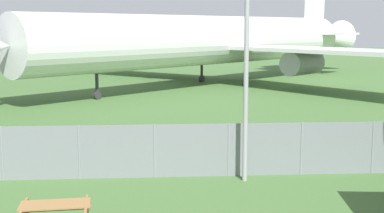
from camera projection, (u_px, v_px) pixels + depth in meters
name	position (u px, v px, depth m)	size (l,w,h in m)	color
perimeter_fence	(155.00, 151.00, 18.20)	(56.07, 0.07, 1.85)	gray
airplane	(213.00, 41.00, 46.57)	(36.86, 34.78, 12.36)	white
light_mast	(246.00, 58.00, 17.35)	(0.44, 0.44, 6.57)	#99999E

